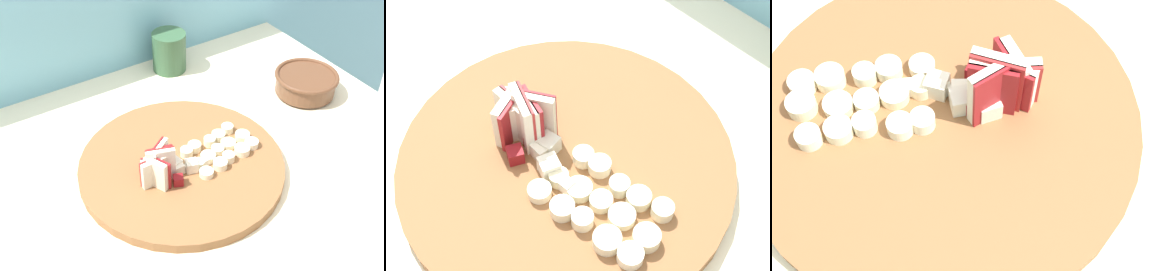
# 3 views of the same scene
# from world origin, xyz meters

# --- Properties ---
(tile_backsplash) EXTENTS (2.40, 0.04, 1.28)m
(tile_backsplash) POSITION_xyz_m (0.00, 0.43, 0.64)
(tile_backsplash) COLOR #6BADC6
(tile_backsplash) RESTS_ON ground
(cutting_board) EXTENTS (0.39, 0.39, 0.02)m
(cutting_board) POSITION_xyz_m (0.06, 0.03, 0.93)
(cutting_board) COLOR brown
(cutting_board) RESTS_ON tiled_countertop
(apple_wedge_fan) EXTENTS (0.07, 0.07, 0.07)m
(apple_wedge_fan) POSITION_xyz_m (0.00, 0.01, 0.97)
(apple_wedge_fan) COLOR maroon
(apple_wedge_fan) RESTS_ON cutting_board
(apple_dice_pile) EXTENTS (0.10, 0.07, 0.02)m
(apple_dice_pile) POSITION_xyz_m (0.04, 0.01, 0.95)
(apple_dice_pile) COLOR beige
(apple_dice_pile) RESTS_ON cutting_board
(banana_slice_rows) EXTENTS (0.15, 0.11, 0.02)m
(banana_slice_rows) POSITION_xyz_m (0.14, 0.01, 0.94)
(banana_slice_rows) COLOR #F4EAC6
(banana_slice_rows) RESTS_ON cutting_board
(ceramic_bowl) EXTENTS (0.14, 0.14, 0.05)m
(ceramic_bowl) POSITION_xyz_m (0.43, 0.09, 0.95)
(ceramic_bowl) COLOR brown
(ceramic_bowl) RESTS_ON tiled_countertop
(small_jar) EXTENTS (0.08, 0.08, 0.10)m
(small_jar) POSITION_xyz_m (0.22, 0.35, 0.97)
(small_jar) COLOR #335638
(small_jar) RESTS_ON tiled_countertop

